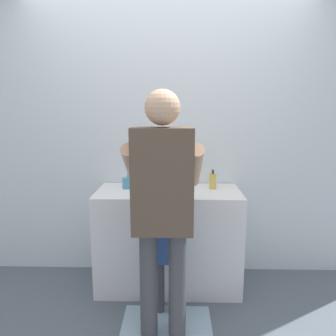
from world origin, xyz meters
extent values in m
plane|color=slate|center=(0.00, 0.00, 0.00)|extent=(14.00, 14.00, 0.00)
cube|color=silver|center=(0.00, 0.62, 1.35)|extent=(4.40, 0.08, 2.70)
cube|color=white|center=(0.00, 0.30, 0.43)|extent=(1.21, 0.54, 0.86)
cylinder|color=silver|center=(0.00, 0.28, 0.91)|extent=(0.33, 0.33, 0.11)
cylinder|color=#B1B1AD|center=(0.00, 0.28, 0.92)|extent=(0.27, 0.27, 0.09)
cylinder|color=#B7BABF|center=(0.00, 0.50, 0.95)|extent=(0.03, 0.03, 0.18)
cylinder|color=#B7BABF|center=(0.00, 0.44, 1.03)|extent=(0.02, 0.12, 0.02)
cylinder|color=#B7BABF|center=(-0.07, 0.50, 0.88)|extent=(0.04, 0.04, 0.05)
cylinder|color=#B7BABF|center=(0.07, 0.50, 0.88)|extent=(0.04, 0.04, 0.05)
cylinder|color=#4C8EB2|center=(-0.36, 0.36, 0.91)|extent=(0.07, 0.07, 0.09)
cylinder|color=#E5387F|center=(-0.35, 0.37, 0.96)|extent=(0.01, 0.03, 0.17)
cube|color=white|center=(-0.35, 0.37, 1.05)|extent=(0.01, 0.02, 0.02)
cylinder|color=blue|center=(-0.35, 0.37, 0.96)|extent=(0.01, 0.04, 0.17)
cube|color=white|center=(-0.35, 0.37, 1.05)|extent=(0.01, 0.02, 0.02)
cylinder|color=gold|center=(0.38, 0.38, 0.92)|extent=(0.06, 0.06, 0.13)
cylinder|color=#2D2D2D|center=(0.38, 0.38, 1.01)|extent=(0.02, 0.02, 0.04)
cube|color=#99B7CC|center=(0.00, -0.25, 0.01)|extent=(0.64, 0.40, 0.02)
cylinder|color=#47474C|center=(-0.05, -0.11, 0.21)|extent=(0.07, 0.07, 0.43)
cylinder|color=#47474C|center=(0.05, -0.11, 0.21)|extent=(0.07, 0.07, 0.43)
cube|color=#33569E|center=(0.00, -0.11, 0.61)|extent=(0.21, 0.12, 0.37)
sphere|color=brown|center=(0.00, -0.11, 0.87)|extent=(0.12, 0.12, 0.12)
cylinder|color=brown|center=(-0.12, -0.01, 0.65)|extent=(0.05, 0.26, 0.20)
cylinder|color=brown|center=(0.12, -0.01, 0.65)|extent=(0.05, 0.26, 0.20)
cylinder|color=#47474C|center=(-0.12, -0.36, 0.38)|extent=(0.12, 0.12, 0.76)
cylinder|color=#47474C|center=(0.07, -0.36, 0.38)|extent=(0.12, 0.12, 0.76)
cube|color=brown|center=(-0.02, -0.36, 1.10)|extent=(0.38, 0.22, 0.66)
sphere|color=#D8A884|center=(-0.02, -0.36, 1.55)|extent=(0.22, 0.22, 0.22)
cylinder|color=#D8A884|center=(-0.23, -0.19, 1.15)|extent=(0.09, 0.46, 0.36)
cylinder|color=#D8A884|center=(0.19, -0.19, 1.15)|extent=(0.09, 0.46, 0.36)
cylinder|color=#E5387F|center=(0.19, -0.01, 0.98)|extent=(0.01, 0.14, 0.03)
cube|color=white|center=(0.19, 0.06, 0.99)|extent=(0.01, 0.02, 0.02)
camera|label=1|loc=(0.06, -2.29, 1.54)|focal=34.01mm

